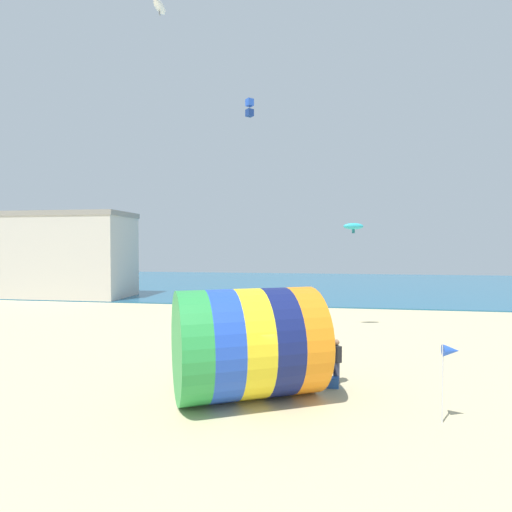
{
  "coord_description": "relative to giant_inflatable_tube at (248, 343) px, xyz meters",
  "views": [
    {
      "loc": [
        2.56,
        -13.07,
        5.2
      ],
      "look_at": [
        0.11,
        2.35,
        4.8
      ],
      "focal_mm": 28.0,
      "sensor_mm": 36.0,
      "label": 1
    }
  ],
  "objects": [
    {
      "name": "kite_handler",
      "position": [
        3.08,
        1.77,
        -1.01
      ],
      "size": [
        0.4,
        0.42,
        1.67
      ],
      "color": "#383D56",
      "rests_on": "ground"
    },
    {
      "name": "cooler_box",
      "position": [
        2.89,
        1.35,
        -1.68
      ],
      "size": [
        0.53,
        0.38,
        0.36
      ],
      "primitive_type": "cube",
      "rotation": [
        0.0,
        0.0,
        3.11
      ],
      "color": "#2659B2",
      "rests_on": "ground"
    },
    {
      "name": "kite_cyan_parafoil",
      "position": [
        4.52,
        11.98,
        4.54
      ],
      "size": [
        1.35,
        0.81,
        0.69
      ],
      "color": "#2DB2C6"
    },
    {
      "name": "beach_flag",
      "position": [
        6.21,
        -1.15,
        0.2
      ],
      "size": [
        0.47,
        0.36,
        2.33
      ],
      "color": "silver",
      "rests_on": "ground"
    },
    {
      "name": "kite_white_parafoil",
      "position": [
        -7.33,
        10.19,
        18.02
      ],
      "size": [
        0.62,
        1.54,
        0.79
      ],
      "color": "white"
    },
    {
      "name": "kite_blue_box",
      "position": [
        -2.72,
        15.91,
        13.56
      ],
      "size": [
        0.67,
        0.67,
        1.35
      ],
      "color": "blue"
    },
    {
      "name": "promenade_building",
      "position": [
        -22.14,
        23.06,
        2.4
      ],
      "size": [
        11.92,
        5.83,
        8.51
      ],
      "color": "beige",
      "rests_on": "ground"
    },
    {
      "name": "sea",
      "position": [
        -0.14,
        40.2,
        -1.81
      ],
      "size": [
        120.0,
        40.0,
        0.1
      ],
      "primitive_type": "cube",
      "color": "#236084",
      "rests_on": "ground"
    },
    {
      "name": "giant_inflatable_tube",
      "position": [
        0.0,
        0.0,
        0.0
      ],
      "size": [
        5.95,
        5.44,
        3.72
      ],
      "color": "green",
      "rests_on": "ground"
    },
    {
      "name": "ground_plane",
      "position": [
        -0.14,
        -0.36,
        -1.86
      ],
      "size": [
        120.0,
        120.0,
        0.0
      ],
      "primitive_type": "plane",
      "color": "#CCBA8C"
    }
  ]
}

